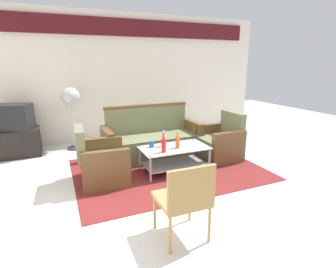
% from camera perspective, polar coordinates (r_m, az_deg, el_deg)
% --- Properties ---
extents(ground_plane, '(14.00, 14.00, 0.00)m').
position_cam_1_polar(ground_plane, '(3.86, 5.58, -11.71)').
color(ground_plane, white).
extents(wall_back, '(6.52, 0.19, 2.80)m').
position_cam_1_polar(wall_back, '(6.29, -7.86, 12.65)').
color(wall_back, silver).
rests_on(wall_back, ground).
extents(rug, '(3.01, 2.21, 0.01)m').
position_cam_1_polar(rug, '(4.48, 0.03, -7.61)').
color(rug, maroon).
rests_on(rug, ground).
extents(couch, '(1.81, 0.77, 0.96)m').
position_cam_1_polar(couch, '(4.99, -3.49, -1.44)').
color(couch, '#6B704C').
rests_on(couch, rug).
extents(armchair_left, '(0.74, 0.80, 0.85)m').
position_cam_1_polar(armchair_left, '(4.07, -14.18, -6.21)').
color(armchair_left, '#6B704C').
rests_on(armchair_left, rug).
extents(armchair_right, '(0.71, 0.77, 0.85)m').
position_cam_1_polar(armchair_right, '(4.99, 11.06, -2.04)').
color(armchair_right, '#6B704C').
rests_on(armchair_right, rug).
extents(coffee_table, '(1.10, 0.60, 0.40)m').
position_cam_1_polar(coffee_table, '(4.34, 1.39, -4.62)').
color(coffee_table, silver).
rests_on(coffee_table, rug).
extents(bottle_orange, '(0.07, 0.07, 0.26)m').
position_cam_1_polar(bottle_orange, '(4.24, 2.08, -1.72)').
color(bottle_orange, '#D85919').
rests_on(bottle_orange, coffee_table).
extents(bottle_clear, '(0.07, 0.07, 0.27)m').
position_cam_1_polar(bottle_clear, '(4.33, -0.91, -1.32)').
color(bottle_clear, silver).
rests_on(bottle_clear, coffee_table).
extents(bottle_red, '(0.07, 0.07, 0.30)m').
position_cam_1_polar(bottle_red, '(4.03, -0.94, -2.37)').
color(bottle_red, red).
rests_on(bottle_red, coffee_table).
extents(cup, '(0.08, 0.08, 0.10)m').
position_cam_1_polar(cup, '(4.30, -3.56, -2.19)').
color(cup, '#2659A5').
rests_on(cup, coffee_table).
extents(tv_stand, '(0.80, 0.50, 0.52)m').
position_cam_1_polar(tv_stand, '(5.79, -29.74, -1.67)').
color(tv_stand, black).
rests_on(tv_stand, ground).
extents(television, '(0.70, 0.59, 0.48)m').
position_cam_1_polar(television, '(5.69, -30.39, 3.16)').
color(television, black).
rests_on(television, tv_stand).
extents(pedestal_fan, '(0.36, 0.36, 1.27)m').
position_cam_1_polar(pedestal_fan, '(5.66, -20.24, 6.87)').
color(pedestal_fan, '#2D2D33').
rests_on(pedestal_fan, ground).
extents(wicker_chair, '(0.48, 0.48, 0.84)m').
position_cam_1_polar(wicker_chair, '(2.62, 3.76, -13.29)').
color(wicker_chair, '#AD844C').
rests_on(wicker_chair, ground).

